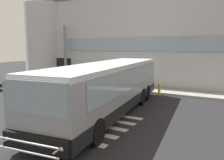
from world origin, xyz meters
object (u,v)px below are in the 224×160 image
passenger_near_column (67,73)px  passenger_by_doorway (78,73)px  entry_support_column (65,54)px  bus_main_foreground (108,89)px  safety_bollard_yellow (159,89)px

passenger_near_column → passenger_by_doorway: same height
entry_support_column → passenger_by_doorway: bearing=-13.7°
bus_main_foreground → safety_bollard_yellow: bus_main_foreground is taller
entry_support_column → safety_bollard_yellow: 10.77m
passenger_by_doorway → safety_bollard_yellow: passenger_by_doorway is taller
bus_main_foreground → passenger_by_doorway: size_ratio=7.26×
bus_main_foreground → passenger_by_doorway: (-7.41, 7.21, -0.22)m
entry_support_column → safety_bollard_yellow: bearing=-9.9°
passenger_by_doorway → safety_bollard_yellow: bearing=-9.0°
passenger_near_column → safety_bollard_yellow: size_ratio=1.86×
entry_support_column → safety_bollard_yellow: (10.33, -1.80, -2.45)m
bus_main_foreground → entry_support_column: bearing=140.5°
bus_main_foreground → passenger_near_column: bus_main_foreground is taller
bus_main_foreground → safety_bollard_yellow: size_ratio=13.51×
passenger_near_column → entry_support_column: bearing=137.4°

